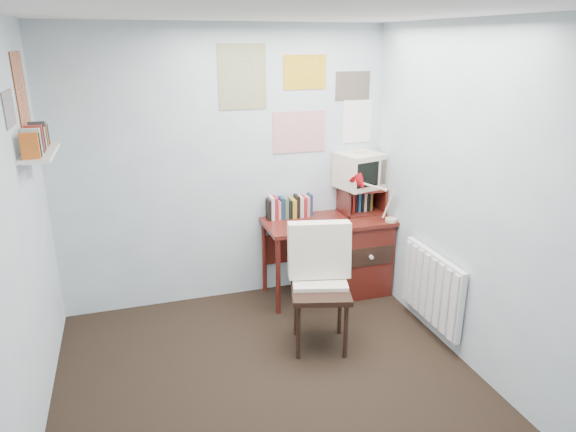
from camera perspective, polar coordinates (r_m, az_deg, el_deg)
name	(u,v)px	position (r m, az deg, el deg)	size (l,w,h in m)	color
ground	(282,409)	(3.69, -0.62, -20.67)	(3.50, 3.50, 0.00)	black
back_wall	(225,169)	(4.67, -6.98, 5.20)	(3.00, 0.02, 2.50)	silver
left_wall	(1,268)	(3.01, -29.31, -5.08)	(0.02, 3.50, 2.50)	silver
right_wall	(493,212)	(3.74, 21.86, 0.43)	(0.02, 3.50, 2.50)	silver
ceiling	(281,10)	(2.84, -0.81, 21.96)	(3.00, 3.50, 0.02)	white
desk	(353,251)	(5.04, 7.23, -3.91)	(1.20, 0.55, 0.76)	#591A14
desk_chair	(321,292)	(4.07, 3.64, -8.40)	(0.49, 0.47, 0.97)	black
desk_lamp	(392,201)	(4.78, 11.52, 1.63)	(0.27, 0.24, 0.39)	#A90B13
tv_riser	(361,200)	(5.02, 8.17, 1.78)	(0.40, 0.30, 0.25)	#591A14
crt_tv	(359,169)	(4.94, 7.93, 5.22)	(0.38, 0.35, 0.36)	beige
book_row	(298,205)	(4.85, 1.07, 1.20)	(0.60, 0.14, 0.22)	#591A14
radiator	(432,287)	(4.43, 15.71, -7.65)	(0.09, 0.80, 0.60)	white
wall_shelf	(40,153)	(3.93, -25.87, 6.35)	(0.20, 0.62, 0.24)	white
posters_back	(299,99)	(4.74, 1.28, 12.90)	(1.20, 0.01, 0.90)	white
posters_left	(15,97)	(3.89, -28.07, 11.63)	(0.01, 0.70, 0.60)	white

